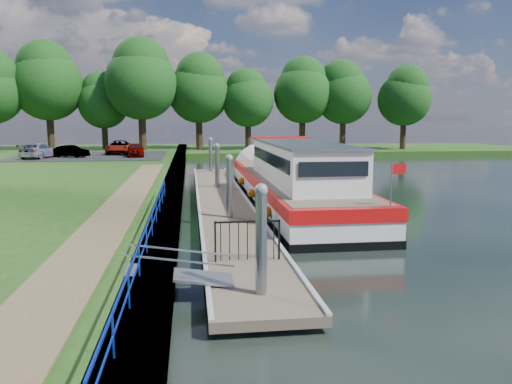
{
  "coord_description": "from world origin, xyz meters",
  "views": [
    {
      "loc": [
        -1.55,
        -11.31,
        4.37
      ],
      "look_at": [
        1.09,
        8.58,
        1.4
      ],
      "focal_mm": 35.0,
      "sensor_mm": 36.0,
      "label": 1
    }
  ],
  "objects": [
    {
      "name": "car_c",
      "position": [
        -14.98,
        35.6,
        1.5
      ],
      "size": [
        2.75,
        4.86,
        1.33
      ],
      "primitive_type": "imported",
      "rotation": [
        0.0,
        0.0,
        2.94
      ],
      "color": "#999999",
      "rests_on": "carpark"
    },
    {
      "name": "gate_panel",
      "position": [
        -0.0,
        2.2,
        1.15
      ],
      "size": [
        1.85,
        0.05,
        1.15
      ],
      "color": "black",
      "rests_on": "ground"
    },
    {
      "name": "mooring_piles",
      "position": [
        0.0,
        13.0,
        1.28
      ],
      "size": [
        0.3,
        27.3,
        3.55
      ],
      "color": "gray",
      "rests_on": "ground"
    },
    {
      "name": "ground",
      "position": [
        0.0,
        0.0,
        0.0
      ],
      "size": [
        160.0,
        160.0,
        0.0
      ],
      "primitive_type": "plane",
      "color": "black",
      "rests_on": "ground"
    },
    {
      "name": "carpark",
      "position": [
        -11.0,
        38.0,
        0.81
      ],
      "size": [
        14.0,
        12.0,
        0.06
      ],
      "primitive_type": "cube",
      "color": "black",
      "rests_on": "riverbank"
    },
    {
      "name": "blue_fence",
      "position": [
        -2.75,
        3.0,
        1.31
      ],
      "size": [
        0.04,
        18.04,
        0.72
      ],
      "color": "#0C2DBF",
      "rests_on": "riverbank"
    },
    {
      "name": "horizon_trees",
      "position": [
        -1.61,
        48.68,
        7.95
      ],
      "size": [
        54.38,
        10.03,
        12.87
      ],
      "color": "#332316",
      "rests_on": "ground"
    },
    {
      "name": "gangway",
      "position": [
        -1.85,
        0.5,
        0.63
      ],
      "size": [
        2.58,
        1.0,
        0.92
      ],
      "color": "#A5A8AD",
      "rests_on": "ground"
    },
    {
      "name": "car_a",
      "position": [
        -6.58,
        36.4,
        1.48
      ],
      "size": [
        1.82,
        3.88,
        1.28
      ],
      "primitive_type": "imported",
      "rotation": [
        0.0,
        0.0,
        0.08
      ],
      "color": "#999999",
      "rests_on": "carpark"
    },
    {
      "name": "car_d",
      "position": [
        -8.58,
        40.1,
        1.5
      ],
      "size": [
        2.22,
        4.81,
        1.34
      ],
      "primitive_type": "imported",
      "rotation": [
        0.0,
        0.0,
        -0.0
      ],
      "color": "#999999",
      "rests_on": "carpark"
    },
    {
      "name": "bank_edge",
      "position": [
        -2.55,
        15.0,
        0.39
      ],
      "size": [
        1.1,
        90.0,
        0.78
      ],
      "primitive_type": "cube",
      "color": "#473D2D",
      "rests_on": "ground"
    },
    {
      "name": "car_b",
      "position": [
        -12.36,
        36.22,
        1.38
      ],
      "size": [
        3.5,
        2.41,
        1.09
      ],
      "primitive_type": "imported",
      "rotation": [
        0.0,
        0.0,
        1.15
      ],
      "color": "#999999",
      "rests_on": "carpark"
    },
    {
      "name": "pontoon",
      "position": [
        0.0,
        13.0,
        0.18
      ],
      "size": [
        2.5,
        30.0,
        0.56
      ],
      "color": "brown",
      "rests_on": "ground"
    },
    {
      "name": "far_bank",
      "position": [
        12.0,
        52.0,
        0.3
      ],
      "size": [
        60.0,
        18.0,
        0.6
      ],
      "primitive_type": "cube",
      "color": "#1E4012",
      "rests_on": "ground"
    },
    {
      "name": "barge",
      "position": [
        3.6,
        14.58,
        1.09
      ],
      "size": [
        4.36,
        21.15,
        4.78
      ],
      "color": "black",
      "rests_on": "ground"
    },
    {
      "name": "footpath",
      "position": [
        -4.4,
        8.0,
        0.8
      ],
      "size": [
        1.6,
        40.0,
        0.05
      ],
      "primitive_type": "cube",
      "color": "brown",
      "rests_on": "riverbank"
    }
  ]
}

